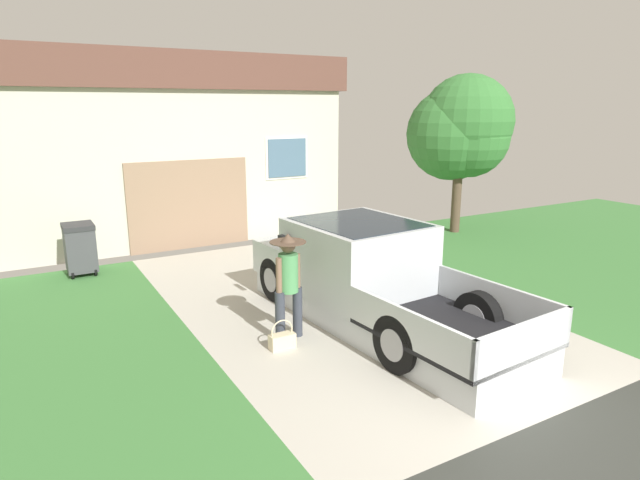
% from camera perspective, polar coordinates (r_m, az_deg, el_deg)
% --- Properties ---
extents(pickup_truck, '(2.30, 5.43, 1.62)m').
position_cam_1_polar(pickup_truck, '(8.98, 4.62, -3.81)').
color(pickup_truck, silver).
rests_on(pickup_truck, ground).
extents(person_with_hat, '(0.54, 0.54, 1.65)m').
position_cam_1_polar(person_with_hat, '(8.07, -3.36, -4.24)').
color(person_with_hat, '#333842').
rests_on(person_with_hat, ground).
extents(handbag, '(0.38, 0.18, 0.45)m').
position_cam_1_polar(handbag, '(8.04, -4.03, -10.49)').
color(handbag, beige).
rests_on(handbag, ground).
extents(house_with_garage, '(9.08, 6.92, 4.73)m').
position_cam_1_polar(house_with_garage, '(16.74, -17.37, 9.73)').
color(house_with_garage, beige).
rests_on(house_with_garage, ground).
extents(front_yard_tree, '(2.79, 2.80, 4.32)m').
position_cam_1_polar(front_yard_tree, '(15.61, 14.77, 11.17)').
color(front_yard_tree, brown).
rests_on(front_yard_tree, ground).
extents(wheeled_trash_bin, '(0.60, 0.72, 1.08)m').
position_cam_1_polar(wheeled_trash_bin, '(12.35, -24.05, -0.70)').
color(wheeled_trash_bin, '#424247').
rests_on(wheeled_trash_bin, ground).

